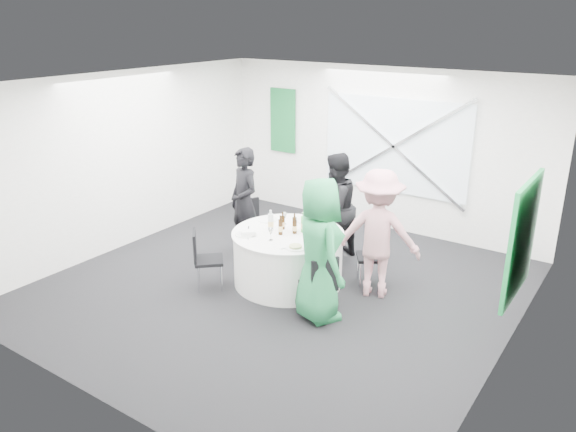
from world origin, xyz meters
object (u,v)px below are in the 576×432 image
Objects in this scene: chair_front_left at (203,255)px; person_man_back_left at (244,202)px; banquet_table at (288,257)px; chair_back_right at (376,252)px; chair_back_left at (251,222)px; clear_water_bottle at (271,222)px; person_woman_green at (319,250)px; green_water_bottle at (304,224)px; chair_back at (330,230)px; chair_front_right at (321,282)px; person_man_back at (335,207)px; person_woman_pink at (378,234)px.

chair_front_left is 0.49× the size of person_man_back_left.
banquet_table is 1.89× the size of chair_back_right.
clear_water_bottle is at bearing -99.46° from chair_back_left.
chair_back_left is at bearing 3.79° from person_woman_green.
green_water_bottle is (0.17, 0.14, 0.49)m from banquet_table.
chair_back is 2.81× the size of clear_water_bottle.
clear_water_bottle is (0.62, 0.73, 0.39)m from chair_front_left.
chair_back is 0.96× the size of chair_back_left.
chair_front_left reaches higher than chair_back.
chair_front_right is at bearing -58.11° from chair_back.
person_man_back is 5.66× the size of clear_water_bottle.
banquet_table is 1.19m from person_man_back.
chair_back_right is at bearing -59.86° from chair_back_left.
clear_water_bottle is at bearing -165.00° from banquet_table.
person_man_back_left is 1.06m from clear_water_bottle.
chair_back is at bearing -10.84° from person_man_back.
person_woman_pink reaches higher than clear_water_bottle.
chair_back_left is at bearing -22.58° from person_woman_pink.
chair_back_left is at bearing 143.43° from clear_water_bottle.
clear_water_bottle is at bearing -154.06° from green_water_bottle.
chair_back_left is 1.37m from chair_front_left.
chair_front_right and chair_front_left have the same top height.
person_woman_green is at bearing -5.14° from person_man_back_left.
green_water_bottle is at bearing -12.07° from person_woman_green.
person_man_back_left reaches higher than chair_back.
person_man_back_left is (-0.07, -0.07, 0.35)m from chair_back_left.
person_man_back is at bearing -38.69° from chair_back_left.
person_woman_green reaches higher than person_woman_pink.
chair_back_left is 1.35m from person_man_back.
chair_front_left is at bearing 41.43° from person_woman_green.
chair_front_left is at bearing -130.28° from clear_water_bottle.
person_woman_green is at bearing 29.83° from person_man_back.
person_man_back is at bearing -52.04° from person_woman_pink.
person_man_back is at bearing 78.17° from chair_back.
person_man_back_left is at bearing 157.31° from banquet_table.
person_woman_pink is at bearing 17.86° from clear_water_bottle.
person_woman_green is at bearing -46.17° from green_water_bottle.
person_man_back_left is 1.37m from green_water_bottle.
chair_back is 0.48× the size of person_woman_pink.
banquet_table is at bearing -90.00° from chair_front_left.
banquet_table is 0.89× the size of person_woman_pink.
person_woman_green reaches higher than person_man_back_left.
person_woman_pink reaches higher than chair_back_right.
person_man_back is 0.96× the size of person_woman_pink.
chair_back_left is (-1.17, -0.45, 0.02)m from chair_back.
banquet_table is at bearing -90.00° from chair_back.
person_man_back_left reaches higher than chair_front_right.
person_woman_green is at bearing -61.92° from chair_front_right.
clear_water_bottle is at bearing -93.01° from chair_back_right.
green_water_bottle is at bearing -81.40° from chair_back_left.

